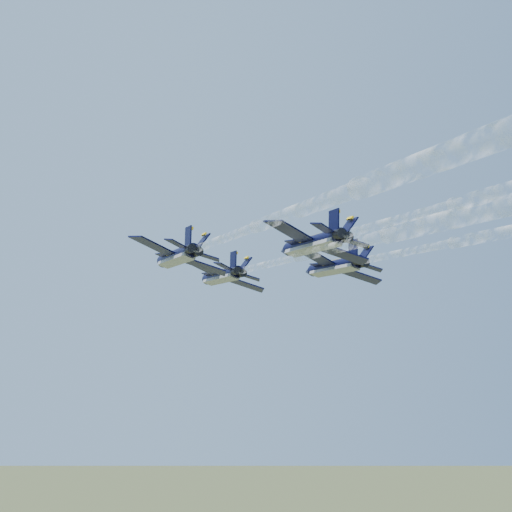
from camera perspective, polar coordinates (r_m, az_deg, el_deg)
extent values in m
cylinder|color=black|center=(99.96, -2.50, -1.43)|extent=(3.98, 11.81, 1.89)
cone|color=black|center=(106.47, -3.79, -1.95)|extent=(2.27, 2.59, 1.89)
ellipsoid|color=black|center=(102.86, -2.99, -1.41)|extent=(1.41, 2.27, 0.96)
cube|color=gray|center=(99.82, -2.60, -1.74)|extent=(3.26, 10.54, 0.79)
cube|color=black|center=(98.50, -3.92, -0.79)|extent=(5.64, 4.81, 1.75)
cube|color=yellow|center=(99.92, -4.18, -0.87)|extent=(4.33, 2.54, 1.74)
cube|color=black|center=(100.16, -0.85, -2.05)|extent=(5.22, 3.43, 1.75)
cube|color=yellow|center=(101.55, -1.15, -2.11)|extent=(4.76, 0.93, 1.74)
cube|color=black|center=(94.29, -2.33, -0.56)|extent=(2.62, 2.37, 0.83)
cube|color=black|center=(95.36, -0.36, -1.38)|extent=(2.45, 1.82, 0.83)
cube|color=black|center=(95.50, -1.65, -0.18)|extent=(0.50, 1.93, 2.29)
cube|color=black|center=(95.93, -0.86, -0.51)|extent=(1.80, 2.17, 1.93)
cylinder|color=black|center=(94.11, -1.43, -0.87)|extent=(1.39, 1.26, 1.22)
cylinder|color=black|center=(94.34, -1.01, -1.05)|extent=(1.39, 1.26, 1.22)
cylinder|color=black|center=(86.13, -5.74, 0.00)|extent=(3.98, 11.81, 1.89)
cone|color=black|center=(92.74, -7.00, -0.69)|extent=(2.27, 2.59, 1.89)
ellipsoid|color=black|center=(89.08, -6.20, -0.02)|extent=(1.41, 2.27, 0.96)
cube|color=gray|center=(85.99, -5.86, -0.35)|extent=(3.26, 10.54, 0.79)
cube|color=black|center=(84.85, -7.45, 0.78)|extent=(5.64, 4.81, 1.75)
cube|color=yellow|center=(86.29, -7.69, 0.66)|extent=(4.33, 2.54, 1.74)
cube|color=black|center=(86.14, -3.83, -0.72)|extent=(5.22, 3.43, 1.75)
cube|color=yellow|center=(87.56, -4.13, -0.81)|extent=(4.76, 0.93, 1.74)
cube|color=black|center=(80.50, -5.78, 1.13)|extent=(2.62, 2.37, 0.83)
cube|color=black|center=(81.34, -3.43, 0.15)|extent=(2.45, 1.82, 0.83)
cube|color=black|center=(81.65, -4.93, 1.55)|extent=(0.50, 1.93, 2.29)
cube|color=black|center=(81.99, -3.99, 1.15)|extent=(1.80, 2.17, 1.93)
cylinder|color=black|center=(80.21, -4.73, 0.76)|extent=(1.39, 1.26, 1.22)
cylinder|color=black|center=(80.39, -4.23, 0.55)|extent=(1.39, 1.26, 1.22)
cylinder|color=black|center=(93.04, 5.77, -0.75)|extent=(3.98, 11.81, 1.89)
cone|color=black|center=(99.16, 3.86, -1.35)|extent=(2.27, 2.59, 1.89)
ellipsoid|color=black|center=(95.79, 5.00, -0.75)|extent=(1.41, 2.27, 0.96)
cube|color=gray|center=(92.87, 5.68, -1.07)|extent=(3.26, 10.54, 0.79)
cube|color=black|center=(91.26, 4.38, -0.04)|extent=(5.64, 4.81, 1.75)
cube|color=yellow|center=(92.60, 3.98, -0.14)|extent=(4.33, 2.54, 1.74)
cube|color=black|center=(93.64, 7.50, -1.40)|extent=(5.22, 3.43, 1.75)
cube|color=yellow|center=(94.94, 7.06, -1.48)|extent=(4.76, 0.93, 1.74)
cube|color=black|center=(87.50, 6.48, 0.24)|extent=(2.62, 2.37, 0.83)
cube|color=black|center=(89.04, 8.47, -0.65)|extent=(2.45, 1.82, 0.83)
cube|color=black|center=(88.87, 7.08, 0.64)|extent=(0.50, 1.93, 2.29)
cube|color=black|center=(89.48, 7.88, 0.28)|extent=(1.80, 2.17, 1.93)
cylinder|color=black|center=(87.53, 7.45, -0.10)|extent=(1.39, 1.26, 1.22)
cylinder|color=black|center=(87.87, 7.88, -0.29)|extent=(1.39, 1.26, 1.22)
cylinder|color=black|center=(78.48, 4.21, 0.97)|extent=(3.98, 11.81, 1.89)
cone|color=black|center=(84.65, 2.09, 0.13)|extent=(2.27, 2.59, 1.89)
ellipsoid|color=black|center=(81.26, 3.36, 0.90)|extent=(1.41, 2.27, 0.96)
cube|color=gray|center=(78.30, 4.10, 0.59)|extent=(3.26, 10.54, 0.79)
cube|color=black|center=(76.79, 2.53, 1.84)|extent=(5.64, 4.81, 1.75)
cube|color=yellow|center=(78.15, 2.08, 1.69)|extent=(4.33, 2.54, 1.74)
cube|color=black|center=(78.97, 6.27, 0.17)|extent=(5.22, 3.43, 1.75)
cube|color=yellow|center=(80.29, 5.78, 0.06)|extent=(4.76, 0.93, 1.74)
cube|color=black|center=(72.96, 4.94, 2.28)|extent=(2.62, 2.37, 0.83)
cube|color=black|center=(74.38, 7.36, 1.18)|extent=(2.45, 1.82, 0.83)
cube|color=black|center=(74.32, 5.70, 2.72)|extent=(0.50, 1.93, 2.29)
cube|color=black|center=(74.89, 6.66, 2.27)|extent=(1.80, 2.17, 1.93)
cylinder|color=black|center=(72.94, 6.12, 1.87)|extent=(1.39, 1.26, 1.22)
cylinder|color=black|center=(73.25, 6.63, 1.64)|extent=(1.39, 1.26, 1.22)
cylinder|color=white|center=(86.28, 0.91, -0.06)|extent=(4.26, 17.88, 1.00)
cylinder|color=white|center=(71.31, 6.36, 2.12)|extent=(4.63, 17.95, 1.38)
cylinder|color=white|center=(57.48, 14.59, 5.36)|extent=(5.07, 18.03, 1.82)
cylinder|color=white|center=(72.23, -2.30, 1.91)|extent=(4.26, 17.88, 1.00)
cylinder|color=white|center=(57.03, 3.66, 5.17)|extent=(4.63, 17.95, 1.38)
cylinder|color=white|center=(43.20, 13.82, 10.51)|extent=(5.07, 18.03, 1.82)
cylinder|color=white|center=(80.43, 10.81, 0.85)|extent=(4.26, 17.88, 1.00)
cylinder|color=white|center=(65.80, 10.07, 3.25)|extent=(4.26, 17.88, 1.00)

